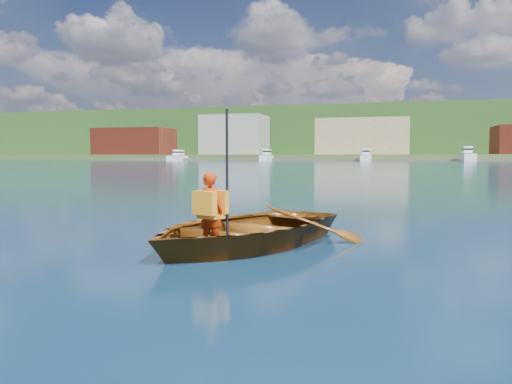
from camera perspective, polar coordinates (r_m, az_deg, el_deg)
ground at (r=8.42m, az=-7.31°, el=-4.76°), size 600.00×600.00×0.00m
rowboat at (r=7.26m, az=-1.36°, el=-4.26°), size 3.83×4.43×0.77m
child_paddler at (r=6.43m, az=-5.17°, el=-1.91°), size 0.44×0.43×1.79m
shoreline at (r=244.51m, az=14.02°, el=6.05°), size 400.00×140.00×22.00m
dock at (r=155.91m, az=11.83°, el=3.64°), size 160.05×8.91×0.80m
waterfront_buildings at (r=173.17m, az=11.14°, el=6.12°), size 202.00×16.00×14.00m
marina_yachts at (r=151.71m, az=20.26°, el=3.84°), size 146.16×12.44×4.43m
hillside_trees at (r=247.93m, az=21.95°, el=7.63°), size 309.69×89.26×25.38m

